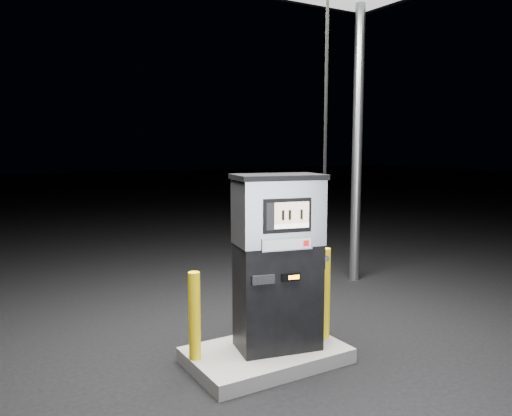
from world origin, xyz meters
TOP-DOWN VIEW (x-y plane):
  - ground at (0.00, 0.00)m, footprint 80.00×80.00m
  - pump_island at (0.00, 0.00)m, footprint 1.60×1.00m
  - fuel_dispenser at (0.12, -0.03)m, footprint 1.04×0.71m
  - bollard_left at (-0.74, 0.14)m, footprint 0.16×0.16m
  - bollard_right at (0.71, -0.06)m, footprint 0.16×0.16m

SIDE VIEW (x-z plane):
  - ground at x=0.00m, z-range 0.00..0.00m
  - pump_island at x=0.00m, z-range 0.00..0.15m
  - bollard_left at x=-0.74m, z-range 0.15..1.03m
  - bollard_right at x=0.71m, z-range 0.15..1.15m
  - fuel_dispenser at x=0.12m, z-range -0.80..2.96m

